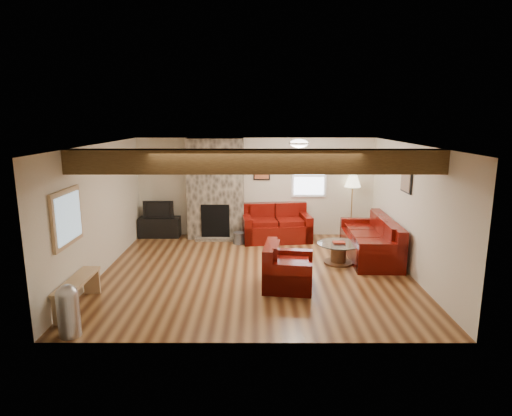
{
  "coord_description": "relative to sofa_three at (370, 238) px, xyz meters",
  "views": [
    {
      "loc": [
        0.02,
        -8.03,
        2.99
      ],
      "look_at": [
        0.01,
        0.4,
        1.2
      ],
      "focal_mm": 30.0,
      "sensor_mm": 36.0,
      "label": 1
    }
  ],
  "objects": [
    {
      "name": "back_window",
      "position": [
        -1.13,
        1.81,
        1.12
      ],
      "size": [
        0.9,
        0.08,
        1.1
      ],
      "primitive_type": null,
      "color": "white",
      "rests_on": "room"
    },
    {
      "name": "sofa_three",
      "position": [
        0.0,
        0.0,
        0.0
      ],
      "size": [
        1.0,
        2.25,
        0.86
      ],
      "primitive_type": null,
      "rotation": [
        0.0,
        0.0,
        -1.6
      ],
      "color": "#4B0905",
      "rests_on": "floor"
    },
    {
      "name": "armchair_red",
      "position": [
        -1.89,
        -1.67,
        -0.04
      ],
      "size": [
        0.97,
        1.07,
        0.79
      ],
      "primitive_type": null,
      "rotation": [
        0.0,
        0.0,
        1.44
      ],
      "color": "#4B0905",
      "rests_on": "floor"
    },
    {
      "name": "hatch_window",
      "position": [
        -5.44,
        -2.4,
        1.02
      ],
      "size": [
        0.08,
        1.0,
        0.9
      ],
      "primitive_type": null,
      "color": "tan",
      "rests_on": "room"
    },
    {
      "name": "artwork_back",
      "position": [
        -2.33,
        1.81,
        1.27
      ],
      "size": [
        0.42,
        0.06,
        0.52
      ],
      "primitive_type": null,
      "color": "black",
      "rests_on": "room"
    },
    {
      "name": "television",
      "position": [
        -4.93,
        1.63,
        0.3
      ],
      "size": [
        0.76,
        0.1,
        0.44
      ],
      "primitive_type": "imported",
      "color": "black",
      "rests_on": "tv_cabinet"
    },
    {
      "name": "pedal_bin",
      "position": [
        -5.07,
        -3.45,
        -0.05
      ],
      "size": [
        0.34,
        0.34,
        0.76
      ],
      "primitive_type": null,
      "rotation": [
        0.0,
        0.0,
        0.13
      ],
      "color": "#B2B3B8",
      "rests_on": "floor"
    },
    {
      "name": "coffee_table",
      "position": [
        -0.75,
        -0.41,
        -0.21
      ],
      "size": [
        0.89,
        0.89,
        0.47
      ],
      "color": "#432815",
      "rests_on": "floor"
    },
    {
      "name": "tv_cabinet",
      "position": [
        -4.93,
        1.63,
        -0.17
      ],
      "size": [
        1.02,
        0.41,
        0.51
      ],
      "primitive_type": "cube",
      "color": "black",
      "rests_on": "floor"
    },
    {
      "name": "coal_bucket",
      "position": [
        -2.88,
        1.03,
        -0.29
      ],
      "size": [
        0.3,
        0.3,
        0.29
      ],
      "primitive_type": null,
      "color": "slate",
      "rests_on": "floor"
    },
    {
      "name": "floor_lamp",
      "position": [
        -0.05,
        1.65,
        0.92
      ],
      "size": [
        0.4,
        0.4,
        1.58
      ],
      "color": "#B38C4A",
      "rests_on": "floor"
    },
    {
      "name": "oak_beam",
      "position": [
        -2.48,
        -2.15,
        1.88
      ],
      "size": [
        6.0,
        0.36,
        0.38
      ],
      "primitive_type": "cube",
      "color": "#372410",
      "rests_on": "room"
    },
    {
      "name": "artwork_right",
      "position": [
        0.48,
        -0.6,
        1.32
      ],
      "size": [
        0.06,
        0.55,
        0.42
      ],
      "primitive_type": null,
      "color": "black",
      "rests_on": "room"
    },
    {
      "name": "ceiling_dome",
      "position": [
        -1.58,
        0.0,
        2.01
      ],
      "size": [
        0.4,
        0.4,
        0.18
      ],
      "primitive_type": null,
      "color": "white",
      "rests_on": "room"
    },
    {
      "name": "pine_bench",
      "position": [
        -5.31,
        -2.56,
        -0.19
      ],
      "size": [
        0.3,
        1.26,
        0.47
      ],
      "primitive_type": null,
      "color": "tan",
      "rests_on": "floor"
    },
    {
      "name": "loveseat",
      "position": [
        -1.97,
        1.33,
        0.01
      ],
      "size": [
        1.76,
        1.14,
        0.88
      ],
      "primitive_type": null,
      "rotation": [
        0.0,
        0.0,
        0.12
      ],
      "color": "#4B0905",
      "rests_on": "floor"
    },
    {
      "name": "room",
      "position": [
        -2.48,
        -0.9,
        0.82
      ],
      "size": [
        8.0,
        8.0,
        8.0
      ],
      "color": "#512C15",
      "rests_on": "ground"
    },
    {
      "name": "chimney_breast",
      "position": [
        -3.48,
        1.59,
        0.79
      ],
      "size": [
        1.4,
        0.67,
        2.5
      ],
      "color": "#353029",
      "rests_on": "floor"
    }
  ]
}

